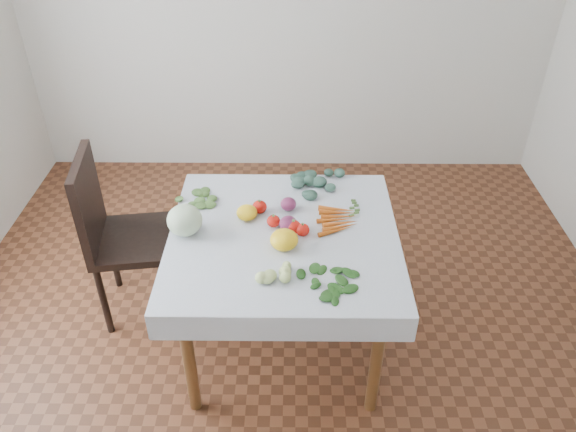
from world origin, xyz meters
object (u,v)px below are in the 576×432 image
Objects in this scene: chair at (116,228)px; heirloom_back at (247,213)px; carrot_bunch at (338,220)px; cabbage at (185,220)px; table at (284,250)px.

heirloom_back is at bearing -10.83° from chair.
carrot_bunch is at bearing -7.93° from chair.
cabbage is 1.62× the size of heirloom_back.
table is 0.97m from chair.
chair reaches higher than table.
cabbage is at bearing -30.63° from chair.
table is 0.31m from carrot_bunch.
chair reaches higher than carrot_bunch.
heirloom_back is 0.46m from carrot_bunch.
chair is 1.23m from carrot_bunch.
chair is 3.96× the size of carrot_bunch.
cabbage reaches higher than carrot_bunch.
chair reaches higher than cabbage.
cabbage is 0.67× the size of carrot_bunch.
cabbage is at bearing -172.59° from carrot_bunch.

